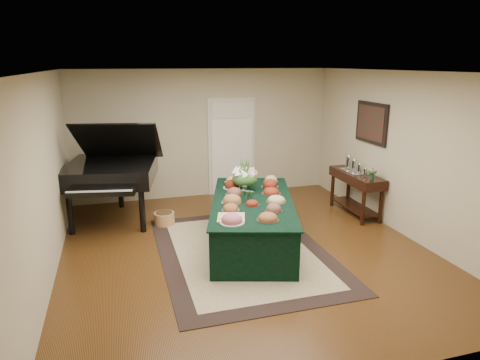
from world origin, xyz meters
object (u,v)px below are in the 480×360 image
object	(u,v)px
buffet_table	(252,221)
floral_centerpiece	(245,175)
grand_piano	(112,171)
mahogany_sideboard	(356,182)

from	to	relation	value
buffet_table	floral_centerpiece	size ratio (longest dim) A/B	6.56
buffet_table	grand_piano	world-z (taller)	grand_piano
floral_centerpiece	buffet_table	bearing A→B (deg)	-93.75
buffet_table	mahogany_sideboard	bearing A→B (deg)	18.02
floral_centerpiece	grand_piano	xyz separation A→B (m)	(-2.15, 1.18, -0.05)
floral_centerpiece	grand_piano	distance (m)	2.45
buffet_table	grand_piano	distance (m)	2.78
buffet_table	floral_centerpiece	distance (m)	0.83
buffet_table	floral_centerpiece	bearing A→B (deg)	86.25
mahogany_sideboard	floral_centerpiece	bearing A→B (deg)	-174.68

